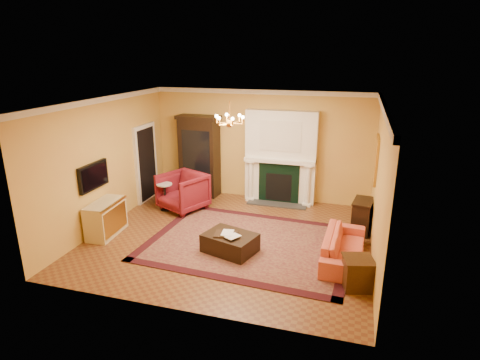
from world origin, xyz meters
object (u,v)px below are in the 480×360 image
at_px(china_cabinet, 199,158).
at_px(coral_sofa, 344,243).
at_px(console_table, 362,217).
at_px(end_table, 357,274).
at_px(wingback_armchair, 183,190).
at_px(commode, 106,218).
at_px(leather_ottoman, 230,243).
at_px(pedestal_table, 165,195).

bearing_deg(china_cabinet, coral_sofa, -28.85).
height_order(china_cabinet, console_table, china_cabinet).
relative_size(end_table, console_table, 0.73).
height_order(end_table, console_table, console_table).
xyz_separation_m(wingback_armchair, console_table, (4.48, -0.15, -0.16)).
xyz_separation_m(commode, coral_sofa, (5.18, 0.29, -0.02)).
xyz_separation_m(wingback_armchair, coral_sofa, (4.15, -1.59, -0.16)).
bearing_deg(commode, wingback_armchair, 57.42).
relative_size(coral_sofa, end_table, 3.51).
distance_m(wingback_armchair, commode, 2.16).
bearing_deg(leather_ottoman, coral_sofa, 24.66).
bearing_deg(leather_ottoman, pedestal_table, 159.97).
distance_m(wingback_armchair, console_table, 4.48).
height_order(commode, console_table, commode).
distance_m(commode, leather_ottoman, 2.93).
bearing_deg(wingback_armchair, coral_sofa, 3.97).
distance_m(wingback_armchair, coral_sofa, 4.45).
relative_size(pedestal_table, end_table, 1.33).
distance_m(coral_sofa, leather_ottoman, 2.28).
xyz_separation_m(end_table, leather_ottoman, (-2.52, 0.63, -0.06)).
distance_m(china_cabinet, leather_ottoman, 3.78).
bearing_deg(wingback_armchair, pedestal_table, -133.78).
height_order(pedestal_table, console_table, console_table).
distance_m(coral_sofa, console_table, 1.48).
distance_m(pedestal_table, coral_sofa, 4.80).
height_order(wingback_armchair, pedestal_table, wingback_armchair).
distance_m(wingback_armchair, pedestal_table, 0.48).
height_order(pedestal_table, leather_ottoman, pedestal_table).
relative_size(wingback_armchair, commode, 1.03).
xyz_separation_m(pedestal_table, end_table, (4.85, -2.37, -0.15)).
bearing_deg(end_table, china_cabinet, 139.56).
xyz_separation_m(china_cabinet, wingback_armchair, (0.01, -1.23, -0.56)).
height_order(wingback_armchair, commode, wingback_armchair).
bearing_deg(commode, end_table, -10.67).
xyz_separation_m(end_table, console_table, (0.06, 2.39, 0.10)).
height_order(wingback_armchair, end_table, wingback_armchair).
distance_m(pedestal_table, leather_ottoman, 2.91).
bearing_deg(coral_sofa, commode, 95.80).
height_order(console_table, leather_ottoman, console_table).
bearing_deg(commode, coral_sofa, -0.60).
bearing_deg(pedestal_table, console_table, 0.20).
height_order(commode, leather_ottoman, commode).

